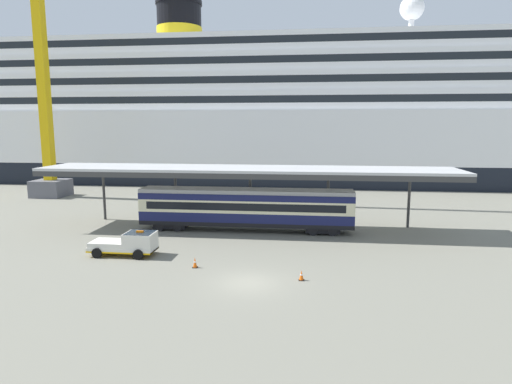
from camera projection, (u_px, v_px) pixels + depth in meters
ground_plane at (248, 283)px, 28.15m from camera, size 400.00×400.00×0.00m
cruise_ship at (187, 117)px, 84.74m from camera, size 149.09×29.19×33.54m
platform_canopy at (246, 170)px, 41.62m from camera, size 40.11×6.48×6.15m
train_carriage at (246, 208)px, 41.75m from camera, size 20.57×2.81×4.11m
service_truck at (129, 243)px, 33.99m from camera, size 5.21×2.26×2.02m
traffic_cone_near at (195, 263)px, 31.12m from camera, size 0.36×0.36×0.75m
traffic_cone_mid at (301, 275)px, 28.57m from camera, size 0.36×0.36×0.68m
dockside_crane at (47, 69)px, 59.74m from camera, size 16.64×4.40×55.80m
quay_bollard at (141, 247)px, 34.54m from camera, size 0.48×0.48×0.96m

